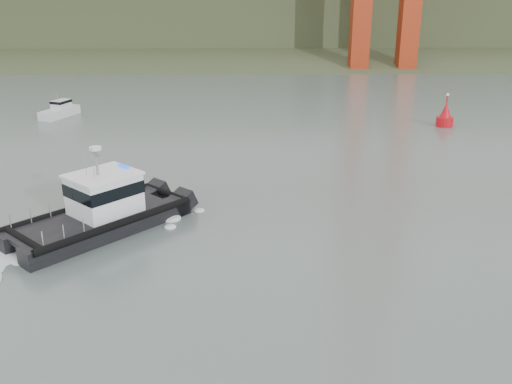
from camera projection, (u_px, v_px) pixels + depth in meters
ground at (271, 319)px, 25.00m from camera, size 400.00×400.00×0.00m
headlands at (248, 12)px, 140.34m from camera, size 500.00×105.36×27.12m
patrol_boat at (101, 209)px, 33.64m from camera, size 10.40×10.65×5.30m
motorboat at (60, 110)px, 62.66m from camera, size 3.49×5.39×2.82m
nav_buoy at (445, 117)px, 58.37m from camera, size 1.73×1.73×3.60m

